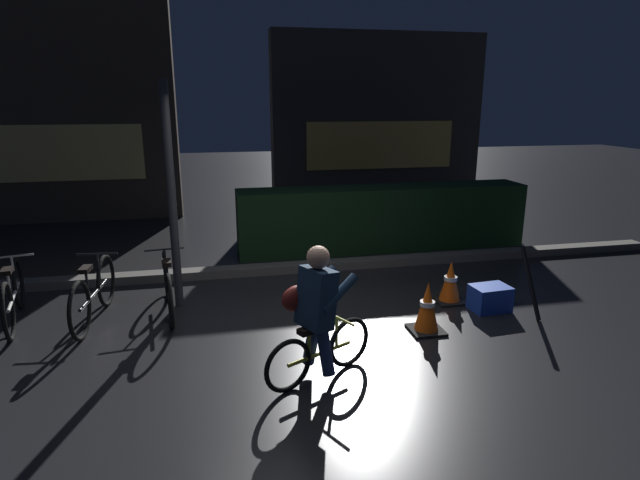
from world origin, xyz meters
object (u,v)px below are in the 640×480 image
at_px(parked_bike_leftmost, 13,295).
at_px(traffic_cone_far, 450,282).
at_px(street_post, 172,199).
at_px(parked_bike_left_mid, 94,293).
at_px(closed_umbrella, 531,283).
at_px(parked_bike_center_left, 168,286).
at_px(blue_crate, 490,298).
at_px(traffic_cone_near, 427,308).
at_px(cyclist, 316,313).

distance_m(parked_bike_leftmost, traffic_cone_far, 5.07).
distance_m(street_post, parked_bike_left_mid, 1.37).
distance_m(parked_bike_left_mid, closed_umbrella, 4.96).
distance_m(parked_bike_leftmost, parked_bike_center_left, 1.67).
bearing_deg(closed_umbrella, blue_crate, 40.24).
relative_size(traffic_cone_far, blue_crate, 1.20).
xyz_separation_m(street_post, blue_crate, (3.63, -0.90, -1.18)).
bearing_deg(blue_crate, street_post, 166.07).
bearing_deg(closed_umbrella, traffic_cone_far, 35.86).
height_order(parked_bike_left_mid, closed_umbrella, closed_umbrella).
bearing_deg(blue_crate, closed_umbrella, -35.82).
relative_size(street_post, parked_bike_leftmost, 1.73).
relative_size(parked_bike_leftmost, closed_umbrella, 1.80).
bearing_deg(parked_bike_center_left, traffic_cone_near, -119.29).
height_order(parked_bike_left_mid, traffic_cone_near, parked_bike_left_mid).
relative_size(traffic_cone_far, cyclist, 0.42).
height_order(parked_bike_center_left, cyclist, cyclist).
bearing_deg(parked_bike_left_mid, closed_umbrella, -94.57).
bearing_deg(cyclist, parked_bike_center_left, 99.98).
relative_size(parked_bike_left_mid, blue_crate, 3.56).
bearing_deg(parked_bike_leftmost, traffic_cone_far, -106.51).
height_order(parked_bike_center_left, blue_crate, parked_bike_center_left).
bearing_deg(blue_crate, parked_bike_left_mid, 171.83).
height_order(traffic_cone_near, blue_crate, traffic_cone_near).
bearing_deg(parked_bike_left_mid, traffic_cone_near, -100.57).
distance_m(street_post, blue_crate, 3.92).
distance_m(street_post, traffic_cone_near, 3.14).
distance_m(parked_bike_left_mid, traffic_cone_near, 3.71).
relative_size(street_post, blue_crate, 6.03).
xyz_separation_m(parked_bike_leftmost, parked_bike_center_left, (1.67, -0.04, -0.00)).
height_order(parked_bike_center_left, traffic_cone_near, parked_bike_center_left).
height_order(street_post, parked_bike_center_left, street_post).
bearing_deg(blue_crate, parked_bike_center_left, 168.83).
relative_size(parked_bike_center_left, traffic_cone_near, 2.73).
height_order(parked_bike_leftmost, cyclist, cyclist).
bearing_deg(parked_bike_center_left, closed_umbrella, -110.48).
height_order(street_post, traffic_cone_near, street_post).
xyz_separation_m(traffic_cone_near, blue_crate, (0.97, 0.40, -0.12)).
bearing_deg(parked_bike_leftmost, blue_crate, -109.74).
bearing_deg(parked_bike_center_left, street_post, -39.73).
height_order(blue_crate, closed_umbrella, closed_umbrella).
bearing_deg(traffic_cone_far, blue_crate, -44.03).
bearing_deg(traffic_cone_near, blue_crate, 22.31).
xyz_separation_m(parked_bike_left_mid, closed_umbrella, (4.88, -0.90, 0.07)).
distance_m(parked_bike_center_left, cyclist, 2.33).
height_order(parked_bike_leftmost, traffic_cone_far, parked_bike_leftmost).
xyz_separation_m(parked_bike_left_mid, blue_crate, (4.53, -0.65, -0.18)).
relative_size(parked_bike_leftmost, traffic_cone_far, 2.90).
distance_m(parked_bike_leftmost, closed_umbrella, 5.84).
distance_m(traffic_cone_far, blue_crate, 0.50).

